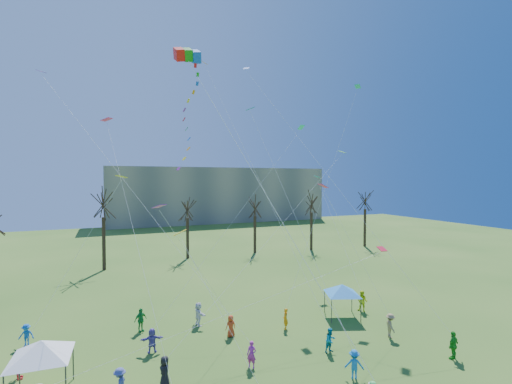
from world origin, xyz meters
name	(u,v)px	position (x,y,z in m)	size (l,w,h in m)	color
distant_building	(219,195)	(22.00, 82.00, 7.50)	(60.00, 14.00, 15.00)	gray
bare_tree_row	(201,212)	(5.06, 35.72, 6.98)	(68.47, 8.43, 10.76)	black
big_box_kite	(193,118)	(-2.89, 6.40, 15.48)	(4.49, 5.45, 20.74)	red
canopy_tent_white	(41,349)	(-11.13, 6.84, 2.65)	(4.17, 4.17, 3.13)	#3F3F44
canopy_tent_blue	(342,289)	(10.69, 9.75, 2.39)	(3.52, 3.52, 2.82)	#3F3F44
festival_crowd	(219,347)	(-1.14, 6.86, 0.87)	(27.32, 14.67, 1.86)	red
small_kites_aloft	(243,155)	(2.48, 11.83, 13.74)	(31.13, 18.66, 32.58)	#FFB10D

